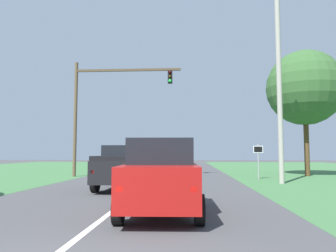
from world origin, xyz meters
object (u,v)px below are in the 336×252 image
(red_suv_near, at_px, (162,175))
(keep_moving_sign, at_px, (258,156))
(traffic_light, at_px, (102,101))
(utility_pole_right, at_px, (279,89))
(oak_tree_right, at_px, (305,88))
(pickup_truck_lead, at_px, (126,167))

(red_suv_near, bearing_deg, keep_moving_sign, 66.75)
(traffic_light, distance_m, utility_pole_right, 12.02)
(red_suv_near, distance_m, utility_pole_right, 11.56)
(oak_tree_right, bearing_deg, pickup_truck_lead, -141.54)
(utility_pole_right, bearing_deg, keep_moving_sign, 103.06)
(pickup_truck_lead, distance_m, oak_tree_right, 15.46)
(pickup_truck_lead, xyz_separation_m, keep_moving_sign, (7.27, 5.91, 0.41))
(pickup_truck_lead, bearing_deg, utility_pole_right, 21.44)
(keep_moving_sign, relative_size, utility_pole_right, 0.22)
(keep_moving_sign, bearing_deg, traffic_light, 170.91)
(pickup_truck_lead, distance_m, keep_moving_sign, 9.38)
(pickup_truck_lead, bearing_deg, keep_moving_sign, 39.13)
(red_suv_near, relative_size, utility_pole_right, 0.45)
(keep_moving_sign, bearing_deg, red_suv_near, -113.25)
(utility_pole_right, bearing_deg, pickup_truck_lead, -158.56)
(red_suv_near, relative_size, pickup_truck_lead, 0.88)
(red_suv_near, xyz_separation_m, oak_tree_right, (9.21, 15.04, 5.31))
(keep_moving_sign, xyz_separation_m, oak_tree_right, (4.09, 3.11, 4.94))
(keep_moving_sign, height_order, utility_pole_right, utility_pole_right)
(red_suv_near, distance_m, pickup_truck_lead, 6.39)
(oak_tree_right, relative_size, utility_pole_right, 0.88)
(red_suv_near, relative_size, traffic_light, 0.57)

